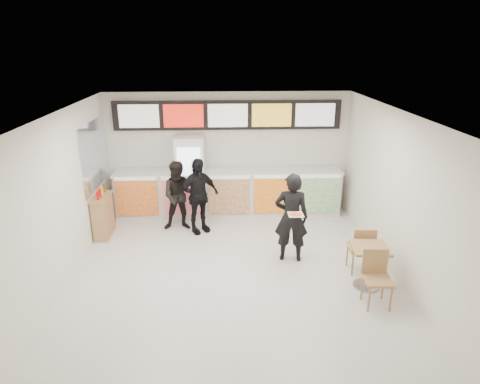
{
  "coord_description": "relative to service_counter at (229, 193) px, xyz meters",
  "views": [
    {
      "loc": [
        -0.18,
        -6.94,
        4.14
      ],
      "look_at": [
        0.2,
        1.2,
        1.25
      ],
      "focal_mm": 32.0,
      "sensor_mm": 36.0,
      "label": 1
    }
  ],
  "objects": [
    {
      "name": "wall_left",
      "position": [
        -3.0,
        -3.09,
        0.93
      ],
      "size": [
        0.0,
        7.0,
        7.0
      ],
      "primitive_type": "plane",
      "rotation": [
        1.57,
        0.0,
        1.57
      ],
      "color": "silver",
      "rests_on": "floor"
    },
    {
      "name": "customer_left",
      "position": [
        -1.14,
        -0.84,
        0.24
      ],
      "size": [
        0.81,
        0.64,
        1.62
      ],
      "primitive_type": "imported",
      "rotation": [
        0.0,
        0.0,
        0.04
      ],
      "color": "black",
      "rests_on": "floor"
    },
    {
      "name": "customer_main",
      "position": [
        1.17,
        -2.43,
        0.33
      ],
      "size": [
        0.72,
        0.53,
        1.8
      ],
      "primitive_type": "imported",
      "rotation": [
        0.0,
        0.0,
        2.99
      ],
      "color": "black",
      "rests_on": "floor"
    },
    {
      "name": "wall_back",
      "position": [
        -0.0,
        0.41,
        0.93
      ],
      "size": [
        6.0,
        0.0,
        6.0
      ],
      "primitive_type": "plane",
      "rotation": [
        1.57,
        0.0,
        0.0
      ],
      "color": "silver",
      "rests_on": "floor"
    },
    {
      "name": "service_counter",
      "position": [
        0.0,
        0.0,
        0.0
      ],
      "size": [
        5.56,
        0.77,
        1.14
      ],
      "color": "silver",
      "rests_on": "floor"
    },
    {
      "name": "customer_mid",
      "position": [
        -0.71,
        -1.01,
        0.29
      ],
      "size": [
        1.09,
        0.88,
        1.73
      ],
      "primitive_type": "imported",
      "rotation": [
        0.0,
        0.0,
        0.53
      ],
      "color": "black",
      "rests_on": "floor"
    },
    {
      "name": "drinks_fridge",
      "position": [
        -0.93,
        0.02,
        0.43
      ],
      "size": [
        0.7,
        0.67,
        2.0
      ],
      "color": "white",
      "rests_on": "floor"
    },
    {
      "name": "menu_board",
      "position": [
        0.0,
        0.32,
        1.88
      ],
      "size": [
        5.5,
        0.14,
        0.7
      ],
      "color": "black",
      "rests_on": "wall_back"
    },
    {
      "name": "pizza_slice",
      "position": [
        1.17,
        -2.88,
        0.58
      ],
      "size": [
        0.36,
        0.36,
        0.02
      ],
      "color": "beige",
      "rests_on": "customer_main"
    },
    {
      "name": "condiment_ledge",
      "position": [
        -2.82,
        -1.12,
        -0.1
      ],
      "size": [
        0.34,
        0.83,
        1.11
      ],
      "color": "tan",
      "rests_on": "floor"
    },
    {
      "name": "cafe_table",
      "position": [
        2.37,
        -3.51,
        -0.03
      ],
      "size": [
        0.67,
        1.62,
        0.93
      ],
      "rotation": [
        0.0,
        0.0,
        -0.07
      ],
      "color": "tan",
      "rests_on": "floor"
    },
    {
      "name": "ceiling",
      "position": [
        -0.0,
        -3.09,
        2.43
      ],
      "size": [
        7.0,
        7.0,
        0.0
      ],
      "primitive_type": "plane",
      "rotation": [
        3.14,
        0.0,
        0.0
      ],
      "color": "white",
      "rests_on": "wall_back"
    },
    {
      "name": "mirror_panel",
      "position": [
        -2.99,
        -0.64,
        1.18
      ],
      "size": [
        0.01,
        2.0,
        1.5
      ],
      "primitive_type": "cube",
      "color": "#B2B7BF",
      "rests_on": "wall_left"
    },
    {
      "name": "floor",
      "position": [
        -0.0,
        -3.09,
        -0.57
      ],
      "size": [
        7.0,
        7.0,
        0.0
      ],
      "primitive_type": "plane",
      "color": "beige",
      "rests_on": "ground"
    },
    {
      "name": "wall_right",
      "position": [
        3.0,
        -3.09,
        0.93
      ],
      "size": [
        0.0,
        7.0,
        7.0
      ],
      "primitive_type": "plane",
      "rotation": [
        1.57,
        0.0,
        -1.57
      ],
      "color": "silver",
      "rests_on": "floor"
    }
  ]
}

